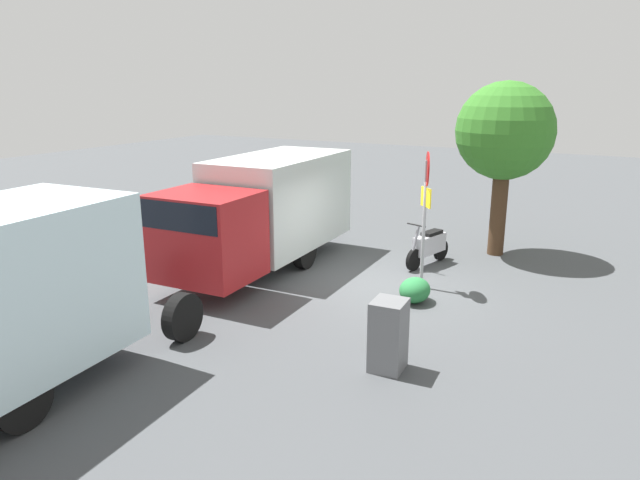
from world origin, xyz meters
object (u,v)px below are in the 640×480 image
motorcycle (429,246)px  bike_rack_hoop (385,318)px  stop_sign (426,199)px  utility_cabinet (388,335)px  box_truck_near (260,209)px  street_tree (505,133)px

motorcycle → bike_rack_hoop: bearing=21.0°
stop_sign → utility_cabinet: (4.07, 0.78, -1.50)m
box_truck_near → street_tree: bearing=128.4°
box_truck_near → motorcycle: box_truck_near is taller
bike_rack_hoop → street_tree: bearing=170.2°
stop_sign → street_tree: (-3.61, 0.92, 1.23)m
box_truck_near → motorcycle: (-2.38, 3.65, -1.05)m
utility_cabinet → bike_rack_hoop: size_ratio=1.42×
stop_sign → motorcycle: bearing=-166.8°
street_tree → motorcycle: bearing=-35.9°
motorcycle → utility_cabinet: bearing=27.3°
stop_sign → bike_rack_hoop: size_ratio=3.72×
street_tree → box_truck_near: bearing=-49.8°
motorcycle → street_tree: 3.62m
box_truck_near → bike_rack_hoop: (1.47, 4.00, -1.57)m
motorcycle → utility_cabinet: (5.85, 1.20, 0.08)m
box_truck_near → motorcycle: 4.48m
utility_cabinet → stop_sign: bearing=-169.1°
motorcycle → street_tree: (-1.84, 1.34, 2.82)m
street_tree → utility_cabinet: bearing=-1.0°
street_tree → bike_rack_hoop: (5.69, -0.98, -3.34)m
box_truck_near → bike_rack_hoop: 4.54m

